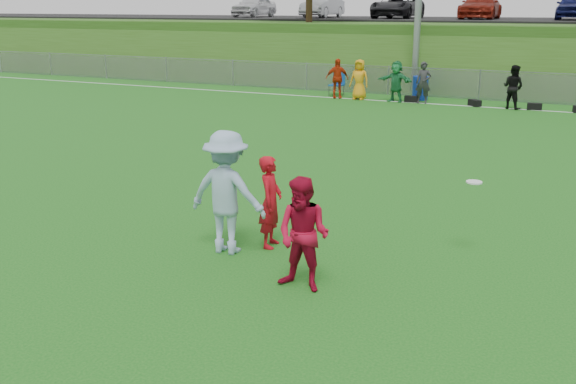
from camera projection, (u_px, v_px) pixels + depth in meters
The scene contains 14 objects.
ground at pixel (277, 266), 9.99m from camera, with size 120.00×120.00×0.00m, color #125816.
sideline_far at pixel (470, 106), 25.69m from camera, with size 60.00×0.10×0.01m, color white.
fence at pixel (479, 85), 27.25m from camera, with size 58.00×0.06×1.30m.
berm at pixel (511, 49), 36.61m from camera, with size 120.00×18.00×3.00m, color #2D5117.
parking_lot at pixel (517, 20), 37.92m from camera, with size 120.00×12.00×0.10m, color black.
car_row at pixel (495, 6), 37.30m from camera, with size 32.04×5.18×1.44m.
spectator_row at pixel (405, 82), 26.53m from camera, with size 8.31×0.91×1.69m.
gear_bags at pixel (498, 104), 25.33m from camera, with size 7.06×0.58×0.26m.
player_red_left at pixel (271, 202), 10.61m from camera, with size 0.57×0.37×1.55m, color #B40C18.
player_red_center at pixel (303, 235), 8.97m from camera, with size 0.80×0.62×1.65m, color #AC0B2A.
player_blue at pixel (227, 193), 10.31m from camera, with size 1.30×0.75×2.02m, color #99B6D4.
frisbee at pixel (474, 182), 10.06m from camera, with size 0.25×0.25×0.02m.
recycling_bin at pixel (420, 88), 27.34m from camera, with size 0.66×0.66×1.00m, color #0E2D9E.
camp_chair at pixel (337, 88), 28.74m from camera, with size 0.62×0.63×1.03m.
Camera 1 is at (4.01, -8.34, 3.91)m, focal length 40.00 mm.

